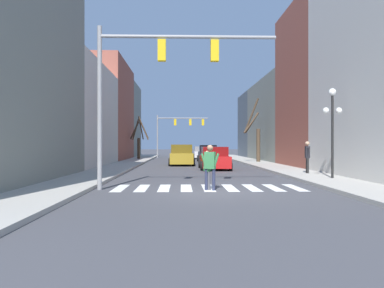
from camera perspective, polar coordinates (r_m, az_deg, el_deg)
ground_plane at (r=14.33m, az=2.80°, el=-7.24°), size 240.00×240.00×0.00m
sidewalk_left at (r=15.06m, az=-20.24°, el=-6.60°), size 2.59×90.00×0.15m
sidewalk_right at (r=15.89m, az=24.56°, el=-6.26°), size 2.59×90.00×0.15m
building_row_left at (r=32.76m, az=-17.79°, el=6.26°), size 6.00×48.12×12.54m
building_row_right at (r=31.38m, az=19.60°, el=7.06°), size 6.00×46.55×13.25m
crosswalk_stripes at (r=15.49m, az=2.47°, el=-6.69°), size 7.65×2.60×0.01m
traffic_signal_near at (r=15.18m, az=-6.26°, el=11.02°), size 7.09×0.28×6.47m
traffic_signal_far at (r=50.37m, az=-2.31°, el=2.74°), size 6.89×0.28×5.71m
street_lamp_right_corner at (r=19.51m, az=20.61°, el=4.21°), size 0.95×0.36×4.37m
car_parked_right_far at (r=46.98m, az=1.46°, el=-1.35°), size 2.18×4.29×1.53m
car_driving_away_lane at (r=27.03m, az=3.42°, el=-2.24°), size 2.16×4.75×1.62m
car_parked_left_far at (r=38.04m, az=2.41°, el=-1.55°), size 2.05×4.35×1.72m
car_parked_right_near at (r=32.19m, az=-1.59°, el=-1.78°), size 2.18×4.40×1.78m
pedestrian_waiting_at_curb at (r=14.80m, az=2.38°, el=-3.47°), size 0.32×0.65×1.54m
pedestrian_near_right_corner at (r=14.63m, az=2.76°, el=-2.97°), size 0.74×0.37×1.77m
pedestrian_crossing_street at (r=22.39m, az=17.17°, el=-1.50°), size 0.31×0.78×1.82m
street_tree_left_near at (r=43.19m, az=-8.05°, el=0.97°), size 2.22×2.05×4.89m
street_tree_left_far at (r=35.99m, az=9.67°, el=1.32°), size 1.75×1.49×6.06m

